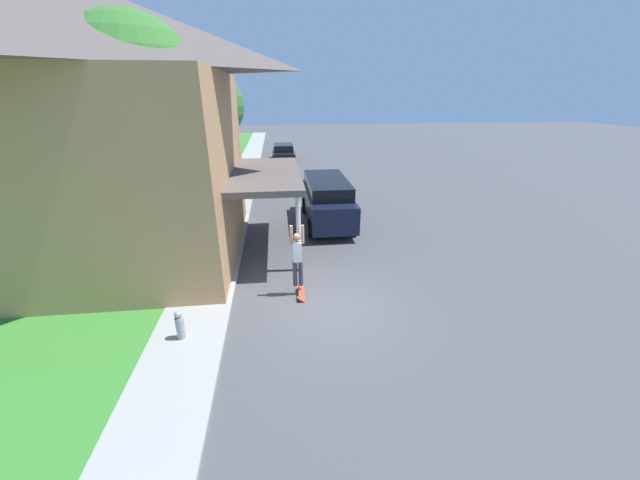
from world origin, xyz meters
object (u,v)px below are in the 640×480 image
object	(u,v)px
suv_parked	(327,200)
fire_hydrant	(180,325)
skateboarder	(297,255)
skateboard	(301,293)
lawn_tree_far	(210,106)
lawn_tree_near	(134,89)
car_down_street	(284,153)

from	to	relation	value
suv_parked	fire_hydrant	bearing A→B (deg)	-120.20
skateboarder	fire_hydrant	bearing A→B (deg)	-147.79
skateboard	fire_hydrant	world-z (taller)	fire_hydrant
lawn_tree_far	lawn_tree_near	bearing A→B (deg)	-92.52
car_down_street	lawn_tree_near	bearing A→B (deg)	-103.28
lawn_tree_near	suv_parked	bearing A→B (deg)	29.73
skateboarder	suv_parked	bearing A→B (deg)	74.41
fire_hydrant	skateboard	bearing A→B (deg)	30.03
lawn_tree_near	skateboard	distance (m)	7.71
suv_parked	skateboard	world-z (taller)	suv_parked
skateboarder	fire_hydrant	xyz separation A→B (m)	(-2.94, -1.85, -0.81)
lawn_tree_far	fire_hydrant	world-z (taller)	lawn_tree_far
suv_parked	skateboard	bearing A→B (deg)	-104.65
lawn_tree_far	skateboard	world-z (taller)	lawn_tree_far
car_down_street	skateboarder	bearing A→B (deg)	-90.36
lawn_tree_near	fire_hydrant	xyz separation A→B (m)	(1.57, -4.45, -5.21)
lawn_tree_far	skateboard	distance (m)	14.37
car_down_street	skateboarder	distance (m)	22.34
lawn_tree_near	lawn_tree_far	xyz separation A→B (m)	(0.45, 10.21, -0.82)
car_down_street	fire_hydrant	xyz separation A→B (m)	(-3.09, -24.18, -0.22)
lawn_tree_near	skateboard	bearing A→B (deg)	-30.43
car_down_street	fire_hydrant	size ratio (longest dim) A/B	6.04
lawn_tree_far	car_down_street	distance (m)	11.21
lawn_tree_far	skateboarder	xyz separation A→B (m)	(4.07, -12.81, -3.58)
suv_parked	skateboarder	world-z (taller)	skateboarder
lawn_tree_near	fire_hydrant	distance (m)	7.03
lawn_tree_near	lawn_tree_far	world-z (taller)	lawn_tree_near
fire_hydrant	lawn_tree_near	bearing A→B (deg)	109.47
lawn_tree_near	skateboard	size ratio (longest dim) A/B	9.50
suv_parked	skateboarder	distance (m)	6.39
lawn_tree_near	suv_parked	xyz separation A→B (m)	(6.23, 3.56, -4.57)
skateboarder	skateboard	world-z (taller)	skateboarder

